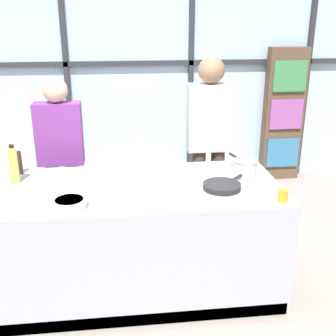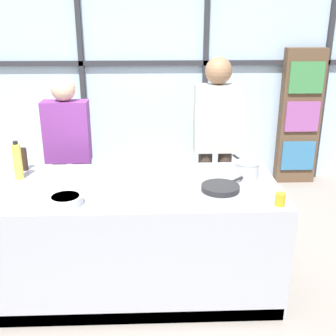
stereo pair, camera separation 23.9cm
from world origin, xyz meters
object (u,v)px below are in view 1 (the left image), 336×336
object	(u,v)px
spectator_far_left	(61,152)
saucepan	(245,167)
white_plate	(69,192)
juice_glass_near	(283,196)
oil_bottle	(14,165)
frying_pan	(222,186)
pepper_grinder	(19,162)
spectator_center_left	(209,136)
mixing_bowl	(69,203)

from	to	relation	value
spectator_far_left	saucepan	distance (m)	1.71
white_plate	juice_glass_near	size ratio (longest dim) A/B	2.73
oil_bottle	juice_glass_near	world-z (taller)	oil_bottle
frying_pan	white_plate	world-z (taller)	frying_pan
spectator_far_left	pepper_grinder	size ratio (longest dim) A/B	7.18
oil_bottle	pepper_grinder	distance (m)	0.20
frying_pan	pepper_grinder	world-z (taller)	pepper_grinder
white_plate	pepper_grinder	distance (m)	0.62
spectator_center_left	spectator_far_left	bearing A→B (deg)	0.00
frying_pan	saucepan	size ratio (longest dim) A/B	1.23
mixing_bowl	frying_pan	bearing A→B (deg)	10.68
saucepan	mixing_bowl	xyz separation A→B (m)	(-1.34, -0.45, -0.04)
frying_pan	spectator_center_left	bearing A→B (deg)	84.12
saucepan	oil_bottle	bearing A→B (deg)	178.49
spectator_far_left	juice_glass_near	bearing A→B (deg)	142.93
white_plate	mixing_bowl	bearing A→B (deg)	-83.03
spectator_far_left	frying_pan	size ratio (longest dim) A/B	3.75
oil_bottle	pepper_grinder	xyz separation A→B (m)	(-0.01, 0.20, -0.04)
mixing_bowl	oil_bottle	size ratio (longest dim) A/B	0.76
pepper_grinder	mixing_bowl	bearing A→B (deg)	-56.15
frying_pan	oil_bottle	distance (m)	1.59
spectator_center_left	juice_glass_near	size ratio (longest dim) A/B	19.50
oil_bottle	saucepan	bearing A→B (deg)	-1.51
saucepan	juice_glass_near	xyz separation A→B (m)	(0.12, -0.52, -0.03)
mixing_bowl	pepper_grinder	world-z (taller)	pepper_grinder
spectator_far_left	frying_pan	distance (m)	1.63
spectator_center_left	juice_glass_near	xyz separation A→B (m)	(0.26, -1.25, -0.08)
oil_bottle	pepper_grinder	size ratio (longest dim) A/B	1.40
spectator_far_left	spectator_center_left	distance (m)	1.40
white_plate	pepper_grinder	size ratio (longest dim) A/B	1.11
spectator_center_left	mixing_bowl	world-z (taller)	spectator_center_left
spectator_center_left	frying_pan	distance (m)	0.99
juice_glass_near	frying_pan	bearing A→B (deg)	142.43
spectator_center_left	mixing_bowl	size ratio (longest dim) A/B	7.52
spectator_center_left	frying_pan	world-z (taller)	spectator_center_left
saucepan	pepper_grinder	world-z (taller)	pepper_grinder
oil_bottle	juice_glass_near	xyz separation A→B (m)	(1.92, -0.57, -0.10)
saucepan	spectator_far_left	bearing A→B (deg)	154.68
spectator_far_left	pepper_grinder	xyz separation A→B (m)	(-0.27, -0.49, 0.08)
spectator_far_left	saucepan	world-z (taller)	spectator_far_left
spectator_center_left	white_plate	distance (m)	1.54
spectator_center_left	juice_glass_near	world-z (taller)	spectator_center_left
spectator_far_left	juice_glass_near	size ratio (longest dim) A/B	17.67
saucepan	juice_glass_near	size ratio (longest dim) A/B	3.83
spectator_center_left	juice_glass_near	bearing A→B (deg)	101.67
saucepan	spectator_center_left	bearing A→B (deg)	101.08
spectator_far_left	pepper_grinder	bearing A→B (deg)	61.06
spectator_center_left	pepper_grinder	size ratio (longest dim) A/B	7.93
oil_bottle	white_plate	bearing A→B (deg)	-29.38
juice_glass_near	white_plate	bearing A→B (deg)	167.49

